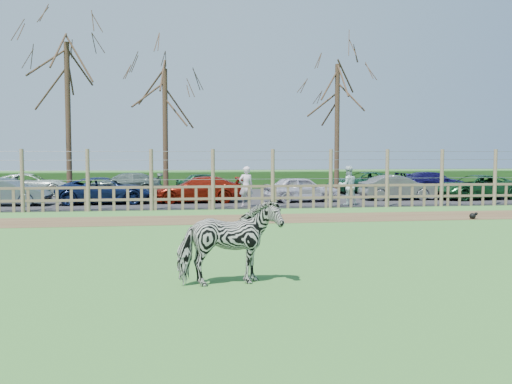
{
  "coord_description": "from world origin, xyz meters",
  "views": [
    {
      "loc": [
        -1.58,
        -15.45,
        2.37
      ],
      "look_at": [
        1.0,
        2.5,
        1.1
      ],
      "focal_mm": 40.0,
      "sensor_mm": 36.0,
      "label": 1
    }
  ],
  "objects": [
    {
      "name": "tree_mid",
      "position": [
        -2.0,
        13.5,
        4.87
      ],
      "size": [
        4.8,
        4.8,
        6.83
      ],
      "color": "#3D2B1E",
      "rests_on": "ground"
    },
    {
      "name": "dirt_strip",
      "position": [
        0.0,
        4.5,
        0.01
      ],
      "size": [
        34.0,
        2.8,
        0.01
      ],
      "primitive_type": "cube",
      "color": "brown",
      "rests_on": "ground"
    },
    {
      "name": "visitor_a",
      "position": [
        1.46,
        8.73,
        0.9
      ],
      "size": [
        0.69,
        0.51,
        1.72
      ],
      "primitive_type": "imported",
      "rotation": [
        0.0,
        0.0,
        3.3
      ],
      "color": "silver",
      "rests_on": "asphalt"
    },
    {
      "name": "asphalt",
      "position": [
        0.0,
        14.5,
        0.02
      ],
      "size": [
        44.0,
        13.0,
        0.04
      ],
      "primitive_type": "cube",
      "color": "#232326",
      "rests_on": "ground"
    },
    {
      "name": "visitor_b",
      "position": [
        5.99,
        8.73,
        0.9
      ],
      "size": [
        0.86,
        0.68,
        1.72
      ],
      "primitive_type": "imported",
      "rotation": [
        0.0,
        0.0,
        3.17
      ],
      "color": "silver",
      "rests_on": "asphalt"
    },
    {
      "name": "crow",
      "position": [
        8.89,
        3.31,
        0.12
      ],
      "size": [
        0.3,
        0.22,
        0.25
      ],
      "color": "black",
      "rests_on": "ground"
    },
    {
      "name": "hedge",
      "position": [
        0.0,
        21.5,
        0.55
      ],
      "size": [
        46.0,
        2.0,
        1.1
      ],
      "primitive_type": "cube",
      "color": "#1E4716",
      "rests_on": "ground"
    },
    {
      "name": "ground",
      "position": [
        0.0,
        0.0,
        0.0
      ],
      "size": [
        120.0,
        120.0,
        0.0
      ],
      "primitive_type": "plane",
      "color": "#539B44",
      "rests_on": "ground"
    },
    {
      "name": "car_5",
      "position": [
        9.25,
        11.13,
        0.64
      ],
      "size": [
        3.65,
        1.3,
        1.2
      ],
      "primitive_type": "imported",
      "rotation": [
        0.0,
        0.0,
        1.58
      ],
      "color": "#5D5F61",
      "rests_on": "asphalt"
    },
    {
      "name": "fence",
      "position": [
        0.0,
        8.0,
        0.8
      ],
      "size": [
        30.16,
        0.16,
        2.5
      ],
      "color": "brown",
      "rests_on": "ground"
    },
    {
      "name": "car_3",
      "position": [
        -0.48,
        11.07,
        0.64
      ],
      "size": [
        4.15,
        1.71,
        1.2
      ],
      "primitive_type": "imported",
      "rotation": [
        0.0,
        0.0,
        4.71
      ],
      "color": "maroon",
      "rests_on": "asphalt"
    },
    {
      "name": "car_2",
      "position": [
        -4.67,
        11.01,
        0.64
      ],
      "size": [
        4.42,
        2.22,
        1.2
      ],
      "primitive_type": "imported",
      "rotation": [
        0.0,
        0.0,
        1.62
      ],
      "color": "#13224D",
      "rests_on": "asphalt"
    },
    {
      "name": "tree_left",
      "position": [
        -6.5,
        12.5,
        5.62
      ],
      "size": [
        4.8,
        4.8,
        7.88
      ],
      "color": "#3D2B1E",
      "rests_on": "ground"
    },
    {
      "name": "car_6",
      "position": [
        13.18,
        10.89,
        0.64
      ],
      "size": [
        4.53,
        2.52,
        1.2
      ],
      "primitive_type": "imported",
      "rotation": [
        0.0,
        0.0,
        4.84
      ],
      "color": "#194B24",
      "rests_on": "asphalt"
    },
    {
      "name": "car_4",
      "position": [
        4.34,
        10.7,
        0.64
      ],
      "size": [
        3.66,
        1.8,
        1.2
      ],
      "primitive_type": "imported",
      "rotation": [
        0.0,
        0.0,
        1.68
      ],
      "color": "silver",
      "rests_on": "asphalt"
    },
    {
      "name": "tree_right",
      "position": [
        7.0,
        14.0,
        5.24
      ],
      "size": [
        4.8,
        4.8,
        7.35
      ],
      "color": "#3D2B1E",
      "rests_on": "ground"
    },
    {
      "name": "car_10",
      "position": [
        0.25,
        16.1,
        0.64
      ],
      "size": [
        3.68,
        1.86,
        1.2
      ],
      "primitive_type": "imported",
      "rotation": [
        0.0,
        0.0,
        1.7
      ],
      "color": "#154C2B",
      "rests_on": "asphalt"
    },
    {
      "name": "car_9",
      "position": [
        -4.29,
        16.31,
        0.64
      ],
      "size": [
        4.2,
        1.85,
        1.2
      ],
      "primitive_type": "imported",
      "rotation": [
        0.0,
        0.0,
        4.75
      ],
      "color": "#546860",
      "rests_on": "asphalt"
    },
    {
      "name": "car_13",
      "position": [
        13.21,
        15.6,
        0.64
      ],
      "size": [
        4.25,
        2.0,
        1.2
      ],
      "primitive_type": "imported",
      "rotation": [
        0.0,
        0.0,
        1.65
      ],
      "color": "#141047",
      "rests_on": "asphalt"
    },
    {
      "name": "zebra",
      "position": [
        -0.63,
        -5.47,
        0.77
      ],
      "size": [
        1.92,
        1.11,
        1.53
      ],
      "primitive_type": "imported",
      "rotation": [
        0.0,
        0.0,
        1.73
      ],
      "color": "gray",
      "rests_on": "ground"
    },
    {
      "name": "car_8",
      "position": [
        -9.19,
        16.2,
        0.64
      ],
      "size": [
        4.49,
        2.41,
        1.2
      ],
      "primitive_type": "imported",
      "rotation": [
        0.0,
        0.0,
        1.67
      ],
      "color": "silver",
      "rests_on": "asphalt"
    },
    {
      "name": "car_1",
      "position": [
        -8.86,
        10.66,
        0.64
      ],
      "size": [
        3.74,
        1.58,
        1.2
      ],
      "primitive_type": "imported",
      "rotation": [
        0.0,
        0.0,
        1.48
      ],
      "color": "slate",
      "rests_on": "asphalt"
    },
    {
      "name": "car_12",
      "position": [
        9.23,
        16.14,
        0.64
      ],
      "size": [
        4.54,
        2.52,
        1.2
      ],
      "primitive_type": "imported",
      "rotation": [
        0.0,
        0.0,
        4.84
      ],
      "color": "#1E5738",
      "rests_on": "asphalt"
    }
  ]
}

